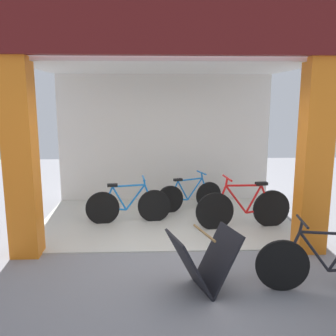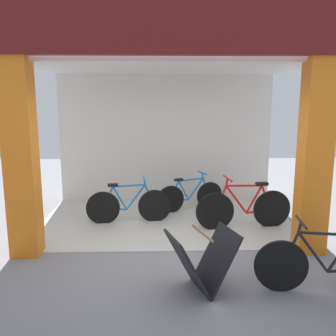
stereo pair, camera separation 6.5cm
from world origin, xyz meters
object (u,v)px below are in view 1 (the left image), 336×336
Objects in this scene: sandwich_board_sign at (204,261)px; bicycle_inside_0 at (128,205)px; bicycle_inside_1 at (189,196)px; bicycle_inside_2 at (244,208)px; bicycle_parked_0 at (325,264)px.

bicycle_inside_0 is at bearing 113.40° from sandwich_board_sign.
bicycle_inside_0 reaches higher than bicycle_inside_1.
bicycle_inside_1 is 1.37m from bicycle_inside_2.
bicycle_inside_2 is 2.23m from bicycle_parked_0.
sandwich_board_sign is (1.06, -2.45, 0.03)m from bicycle_inside_0.
bicycle_inside_2 is 2.32m from sandwich_board_sign.
sandwich_board_sign is (-1.43, 0.10, 0.01)m from bicycle_parked_0.
bicycle_inside_1 reaches higher than sandwich_board_sign.
bicycle_inside_1 is at bearing 111.76° from bicycle_parked_0.
bicycle_inside_0 is 0.91× the size of bicycle_inside_2.
bicycle_inside_1 is at bearing 87.59° from sandwich_board_sign.
bicycle_inside_0 is at bearing -149.31° from bicycle_inside_1.
bicycle_inside_2 is at bearing -51.15° from bicycle_inside_1.
bicycle_inside_2 reaches higher than bicycle_inside_1.
bicycle_inside_1 is 3.16m from sandwich_board_sign.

